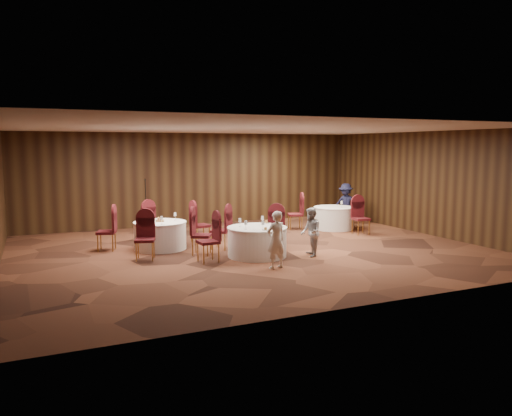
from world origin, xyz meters
name	(u,v)px	position (x,y,z in m)	size (l,w,h in m)	color
ground	(252,250)	(0.00, 0.00, 0.00)	(12.00, 12.00, 0.00)	black
room_shell	(252,176)	(0.00, 0.00, 1.96)	(12.00, 12.00, 12.00)	silver
table_main	(257,241)	(-0.17, -0.68, 0.38)	(1.49, 1.49, 0.74)	silver
table_left	(160,235)	(-2.16, 1.20, 0.38)	(1.40, 1.40, 0.74)	silver
table_right	(334,218)	(3.88, 2.07, 0.38)	(1.34, 1.34, 0.74)	silver
chairs_main	(237,233)	(-0.45, -0.03, 0.50)	(2.94, 1.97, 1.00)	#3A0C0B
chairs_left	(160,231)	(-2.17, 1.19, 0.50)	(3.22, 3.18, 1.00)	#3A0C0B
chairs_right	(327,216)	(3.40, 1.72, 0.50)	(2.01, 2.33, 1.00)	#3A0C0B
tabletop_main	(263,223)	(-0.03, -0.76, 0.84)	(1.07, 1.11, 0.22)	silver
tabletop_left	(160,219)	(-2.16, 1.18, 0.82)	(0.84, 0.79, 0.22)	silver
tabletop_right	(342,203)	(4.04, 1.85, 0.90)	(0.08, 0.08, 0.22)	silver
mic_stand	(146,216)	(-1.90, 4.23, 0.50)	(0.24, 0.24, 1.70)	black
woman_a	(276,240)	(-0.30, -1.99, 0.65)	(0.48, 0.31, 1.31)	white
woman_b	(311,232)	(1.05, -1.23, 0.61)	(0.60, 0.46, 1.23)	#A6A6AB
man_c	(346,204)	(4.84, 2.78, 0.72)	(0.93, 0.54, 1.44)	black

